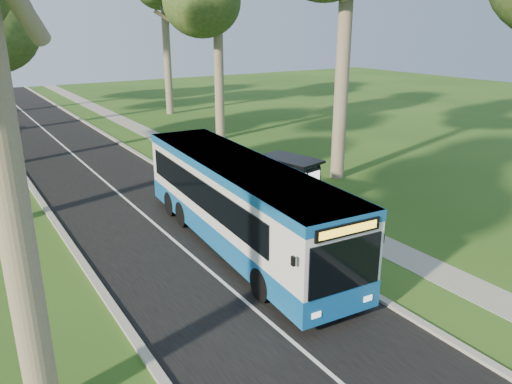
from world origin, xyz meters
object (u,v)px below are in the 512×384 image
bus (240,204)px  bus_stop_sign (354,237)px  litter_bin (270,198)px  bus_shelter (298,175)px

bus → bus_stop_sign: (1.89, -4.05, -0.25)m
bus → bus_stop_sign: size_ratio=5.45×
bus → litter_bin: bus is taller
bus_shelter → bus_stop_sign: bearing=-123.1°
bus → bus_shelter: bus is taller
bus → litter_bin: 4.73m
bus_stop_sign → bus_shelter: bearing=89.4°
bus_stop_sign → bus_shelter: (2.24, 5.98, 0.21)m
bus → bus_shelter: 4.56m
bus_stop_sign → bus_shelter: 6.39m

